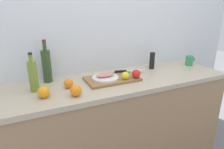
{
  "coord_description": "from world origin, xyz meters",
  "views": [
    {
      "loc": [
        -0.74,
        -1.4,
        1.48
      ],
      "look_at": [
        -0.09,
        0.01,
        0.95
      ],
      "focal_mm": 30.65,
      "sensor_mm": 36.0,
      "label": 1
    }
  ],
  "objects": [
    {
      "name": "orange_2",
      "position": [
        -0.66,
        -0.11,
        0.94
      ],
      "size": [
        0.08,
        0.08,
        0.08
      ],
      "primitive_type": "sphere",
      "color": "orange",
      "rests_on": "kitchen_counter"
    },
    {
      "name": "kitchen_counter",
      "position": [
        0.0,
        0.0,
        0.45
      ],
      "size": [
        2.0,
        0.6,
        0.9
      ],
      "color": "#9E7A56",
      "rests_on": "ground_plane"
    },
    {
      "name": "orange_0",
      "position": [
        -0.45,
        -0.18,
        0.94
      ],
      "size": [
        0.08,
        0.08,
        0.08
      ],
      "primitive_type": "sphere",
      "color": "orange",
      "rests_on": "kitchen_counter"
    },
    {
      "name": "tomato_0",
      "position": [
        0.1,
        -0.08,
        0.96
      ],
      "size": [
        0.07,
        0.07,
        0.07
      ],
      "primitive_type": "sphere",
      "color": "red",
      "rests_on": "cutting_board"
    },
    {
      "name": "coffee_mug_0",
      "position": [
        0.88,
        0.08,
        0.95
      ],
      "size": [
        0.12,
        0.08,
        0.11
      ],
      "color": "#338C59",
      "rests_on": "kitchen_counter"
    },
    {
      "name": "back_wall",
      "position": [
        0.0,
        0.33,
        1.25
      ],
      "size": [
        3.2,
        0.05,
        2.5
      ],
      "primitive_type": "cube",
      "color": "silver",
      "rests_on": "ground_plane"
    },
    {
      "name": "fish_fillet",
      "position": [
        -0.15,
        0.02,
        0.95
      ],
      "size": [
        0.17,
        0.07,
        0.04
      ],
      "primitive_type": "ellipsoid",
      "color": "tan",
      "rests_on": "white_plate"
    },
    {
      "name": "orange_1",
      "position": [
        -0.47,
        -0.01,
        0.94
      ],
      "size": [
        0.07,
        0.07,
        0.07
      ],
      "primitive_type": "sphere",
      "color": "orange",
      "rests_on": "kitchen_counter"
    },
    {
      "name": "olive_oil_bottle",
      "position": [
        -0.71,
        0.04,
        1.02
      ],
      "size": [
        0.06,
        0.06,
        0.29
      ],
      "color": "olive",
      "rests_on": "kitchen_counter"
    },
    {
      "name": "pepper_mill",
      "position": [
        0.43,
        0.15,
        0.98
      ],
      "size": [
        0.05,
        0.05,
        0.17
      ],
      "primitive_type": "cylinder",
      "color": "black",
      "rests_on": "kitchen_counter"
    },
    {
      "name": "cutting_board",
      "position": [
        -0.09,
        0.01,
        0.91
      ],
      "size": [
        0.45,
        0.27,
        0.02
      ],
      "primitive_type": "cube",
      "color": "olive",
      "rests_on": "kitchen_counter"
    },
    {
      "name": "wine_bottle",
      "position": [
        -0.6,
        0.2,
        1.04
      ],
      "size": [
        0.07,
        0.07,
        0.36
      ],
      "color": "#2D4723",
      "rests_on": "kitchen_counter"
    },
    {
      "name": "lemon_0",
      "position": [
        -0.0,
        -0.07,
        0.95
      ],
      "size": [
        0.06,
        0.06,
        0.06
      ],
      "primitive_type": "sphere",
      "color": "yellow",
      "rests_on": "cutting_board"
    },
    {
      "name": "white_plate",
      "position": [
        -0.15,
        0.02,
        0.93
      ],
      "size": [
        0.23,
        0.23,
        0.01
      ],
      "primitive_type": "cylinder",
      "color": "white",
      "rests_on": "cutting_board"
    },
    {
      "name": "chef_knife",
      "position": [
        0.1,
        0.11,
        0.93
      ],
      "size": [
        0.29,
        0.08,
        0.02
      ],
      "rotation": [
        0.0,
        0.0,
        -0.2
      ],
      "color": "silver",
      "rests_on": "cutting_board"
    }
  ]
}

